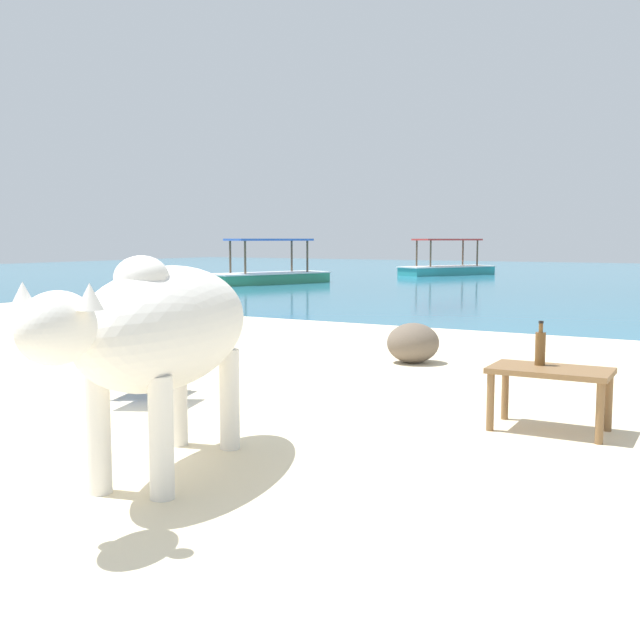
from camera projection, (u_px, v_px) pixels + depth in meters
name	position (u px, v px, depth m)	size (l,w,h in m)	color
sand_beach	(30.00, 450.00, 4.57)	(18.00, 14.00, 0.04)	beige
water_surface	(613.00, 281.00, 23.56)	(60.00, 36.00, 0.03)	teal
cow	(164.00, 330.00, 4.00)	(1.03, 2.10, 1.17)	silver
low_bench_table	(550.00, 378.00, 4.92)	(0.77, 0.45, 0.42)	brown
bottle	(540.00, 347.00, 5.00)	(0.07, 0.07, 0.30)	brown
deck_chair_far	(139.00, 351.00, 5.89)	(0.83, 0.92, 0.68)	brown
shore_rock_large	(413.00, 343.00, 7.65)	(0.53, 0.47, 0.41)	#6B5B4C
shore_rock_medium	(158.00, 304.00, 11.58)	(0.98, 0.70, 0.51)	gray
boat_teal	(447.00, 267.00, 27.07)	(2.80, 3.77, 1.29)	teal
boat_green	(270.00, 274.00, 21.77)	(2.43, 3.84, 1.29)	#338E66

